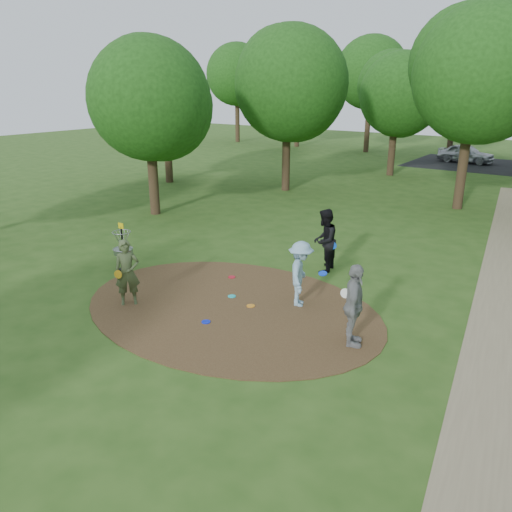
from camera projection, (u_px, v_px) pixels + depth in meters
The scene contains 14 objects.
ground at pixel (230, 307), 13.25m from camera, with size 100.00×100.00×0.00m, color #2D5119.
dirt_clearing at pixel (230, 307), 13.25m from camera, with size 8.40×8.40×0.02m, color #47301C.
footpath at pixel (511, 346), 11.25m from camera, with size 2.00×40.00×0.01m, color #8C7A5B.
player_observer_with_disc at pixel (127, 273), 13.15m from camera, with size 0.75×0.78×1.80m.
player_throwing_with_disc at pixel (301, 274), 13.10m from camera, with size 1.30×1.32×1.77m.
player_walking_with_disc at pixel (324, 241), 15.51m from camera, with size 0.93×1.10×2.00m.
player_waiting_with_disc at pixel (354, 306), 11.03m from camera, with size 0.87×1.23×1.93m.
disc_ground_cyan at pixel (232, 296), 13.85m from camera, with size 0.22×0.22×0.02m, color #19C7CE.
disc_ground_blue at pixel (206, 322), 12.37m from camera, with size 0.22×0.22×0.02m, color #0D22E8.
disc_ground_red at pixel (232, 277), 15.23m from camera, with size 0.22×0.22×0.02m, color red.
car_left at pixel (466, 154), 37.28m from camera, with size 1.61×4.00×1.36m, color #A8ABAF.
disc_ground_orange at pixel (251, 306), 13.25m from camera, with size 0.22×0.22×0.02m, color orange.
disc_golf_basket at pixel (122, 243), 15.64m from camera, with size 0.63×0.63×1.54m.
tree_ring at pixel (470, 93), 17.28m from camera, with size 37.72×45.69×9.43m.
Camera 1 is at (7.52, -9.47, 5.62)m, focal length 35.00 mm.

